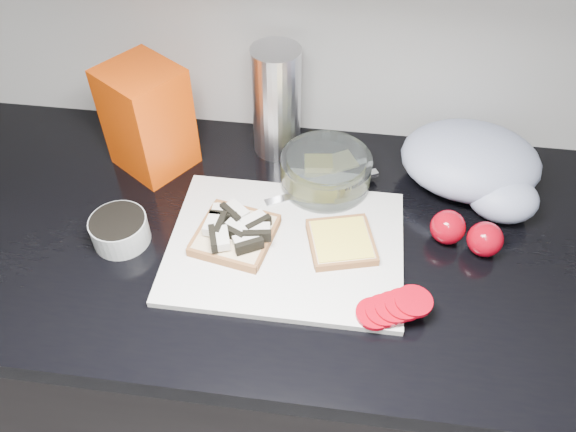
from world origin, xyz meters
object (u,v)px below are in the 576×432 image
object	(u,v)px
bread_bag	(148,119)
steel_canister	(276,102)
glass_bowl	(326,173)
cutting_board	(286,246)

from	to	relation	value
bread_bag	steel_canister	size ratio (longest dim) A/B	0.93
glass_bowl	bread_bag	bearing A→B (deg)	175.02
cutting_board	bread_bag	size ratio (longest dim) A/B	1.91
cutting_board	bread_bag	bearing A→B (deg)	146.15
bread_bag	steel_canister	xyz separation A→B (m)	(0.23, 0.07, 0.01)
bread_bag	glass_bowl	bearing A→B (deg)	29.23
cutting_board	steel_canister	xyz separation A→B (m)	(-0.05, 0.27, 0.11)
glass_bowl	steel_canister	world-z (taller)	steel_canister
cutting_board	glass_bowl	xyz separation A→B (m)	(0.05, 0.16, 0.03)
glass_bowl	bread_bag	xyz separation A→B (m)	(-0.34, 0.03, 0.07)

